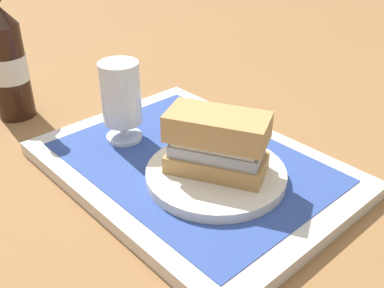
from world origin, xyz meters
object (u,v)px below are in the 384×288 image
at_px(plate, 216,174).
at_px(sandwich, 214,142).
at_px(beer_bottle, 7,60).
at_px(beer_glass, 121,99).

height_order(plate, sandwich, sandwich).
bearing_deg(beer_bottle, beer_glass, -162.50).
xyz_separation_m(beer_glass, beer_bottle, (0.23, 0.07, 0.02)).
bearing_deg(plate, sandwich, 27.89).
height_order(beer_glass, beer_bottle, beer_bottle).
bearing_deg(sandwich, plate, -180.00).
relative_size(plate, beer_bottle, 0.71).
distance_m(sandwich, beer_bottle, 0.42).
xyz_separation_m(sandwich, beer_bottle, (0.40, 0.10, 0.03)).
height_order(sandwich, beer_glass, beer_glass).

